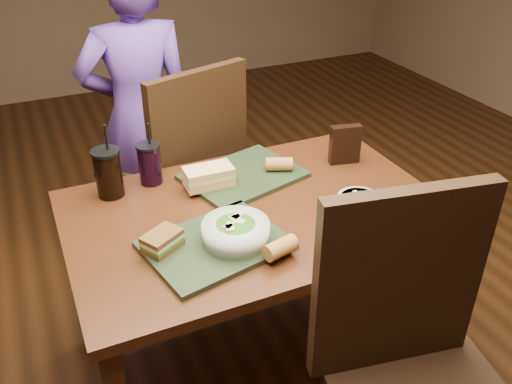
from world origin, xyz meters
TOP-DOWN VIEW (x-y plane):
  - ground at (0.00, 0.00)m, footprint 6.00×6.00m
  - dining_table at (0.00, 0.00)m, footprint 1.30×0.85m
  - chair_near at (0.15, -0.71)m, footprint 0.56×0.56m
  - chair_far at (-0.02, 0.63)m, footprint 0.60×0.61m
  - diner at (-0.17, 0.96)m, footprint 0.57×0.39m
  - tray_near at (-0.21, -0.15)m, footprint 0.48×0.40m
  - tray_far at (0.05, 0.22)m, footprint 0.49×0.42m
  - salad_bowl at (-0.14, -0.16)m, footprint 0.21×0.21m
  - soup_bowl at (0.31, -0.17)m, footprint 0.24×0.24m
  - sandwich_near at (-0.37, -0.11)m, footprint 0.14×0.13m
  - sandwich_far at (-0.10, 0.20)m, footprint 0.18×0.10m
  - baguette_near at (-0.05, -0.29)m, footprint 0.11×0.08m
  - baguette_far at (0.19, 0.19)m, footprint 0.12×0.09m
  - cup_cola at (-0.44, 0.31)m, footprint 0.10×0.10m
  - cup_berry at (-0.28, 0.34)m, footprint 0.09×0.09m
  - chip_bag at (0.47, 0.17)m, footprint 0.13×0.06m

SIDE VIEW (x-z plane):
  - ground at x=0.00m, z-range 0.00..0.00m
  - chair_far at x=-0.02m, z-range 0.06..1.16m
  - chair_near at x=0.15m, z-range 0.06..1.18m
  - dining_table at x=0.00m, z-range 0.28..1.03m
  - diner at x=-0.17m, z-range 0.00..1.51m
  - tray_near at x=-0.21m, z-range 0.75..0.77m
  - tray_far at x=0.05m, z-range 0.75..0.77m
  - soup_bowl at x=0.31m, z-range 0.75..0.82m
  - baguette_far at x=0.19m, z-range 0.77..0.82m
  - baguette_near at x=-0.05m, z-range 0.77..0.82m
  - sandwich_near at x=-0.37m, z-range 0.77..0.82m
  - sandwich_far at x=-0.10m, z-range 0.77..0.84m
  - salad_bowl at x=-0.14m, z-range 0.77..0.84m
  - chip_bag at x=0.47m, z-range 0.75..0.91m
  - cup_berry at x=-0.28m, z-range 0.71..0.95m
  - cup_cola at x=-0.44m, z-range 0.70..0.98m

